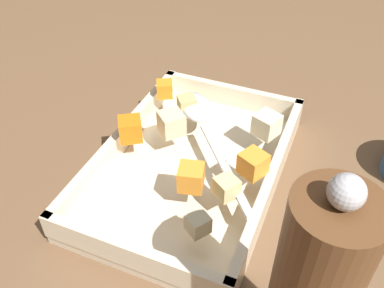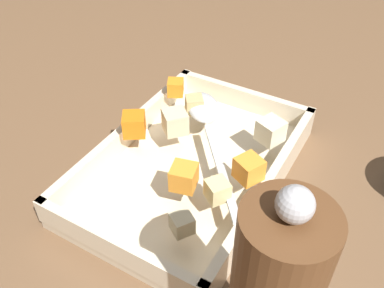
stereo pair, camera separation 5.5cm
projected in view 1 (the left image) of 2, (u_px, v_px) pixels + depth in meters
name	position (u px, v px, depth m)	size (l,w,h in m)	color
ground_plane	(205.00, 179.00, 0.59)	(4.00, 4.00, 0.00)	brown
baking_dish	(192.00, 168.00, 0.59)	(0.35, 0.23, 0.05)	beige
carrot_chunk_corner_sw	(165.00, 89.00, 0.66)	(0.02, 0.02, 0.02)	orange
carrot_chunk_heap_top	(191.00, 177.00, 0.51)	(0.03, 0.03, 0.03)	orange
carrot_chunk_under_handle	(130.00, 129.00, 0.58)	(0.03, 0.03, 0.03)	orange
carrot_chunk_corner_nw	(253.00, 164.00, 0.52)	(0.03, 0.03, 0.03)	orange
potato_chunk_far_left	(187.00, 105.00, 0.62)	(0.03, 0.03, 0.03)	tan
potato_chunk_corner_se	(267.00, 125.00, 0.58)	(0.03, 0.03, 0.03)	beige
potato_chunk_mid_left	(198.00, 224.00, 0.46)	(0.02, 0.02, 0.02)	beige
potato_chunk_heap_side	(226.00, 187.00, 0.50)	(0.03, 0.03, 0.03)	#E0CC89
potato_chunk_near_right	(171.00, 123.00, 0.59)	(0.03, 0.03, 0.03)	beige
serving_spoon	(199.00, 112.00, 0.62)	(0.21, 0.18, 0.02)	silver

